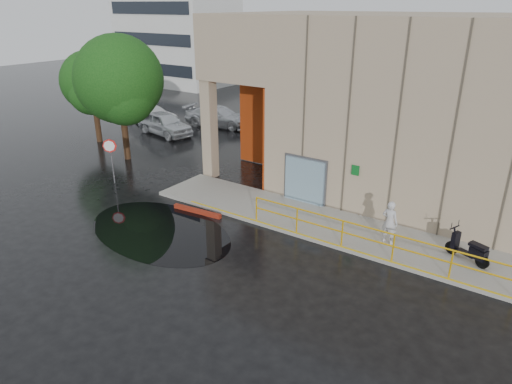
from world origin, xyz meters
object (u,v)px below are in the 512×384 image
person (390,222)px  car_b (152,115)px  car_a (165,123)px  tree_near (120,83)px  scooter (470,242)px  stop_sign (110,151)px  tree_far (92,84)px  red_curb (197,211)px  car_c (219,116)px

person → car_b: bearing=-12.9°
car_a → tree_near: size_ratio=0.66×
car_b → car_a: bearing=-123.4°
scooter → tree_near: size_ratio=0.24×
scooter → car_b: scooter is taller
stop_sign → tree_far: 8.23m
scooter → red_curb: scooter is taller
scooter → tree_near: (-18.70, 1.24, 3.51)m
car_b → tree_near: (5.08, -6.73, 3.73)m
person → stop_sign: (-13.63, -1.49, 0.72)m
scooter → car_b: (-23.78, 7.97, -0.22)m
scooter → stop_sign: 16.46m
car_b → tree_near: bearing=-148.1°
red_curb → car_c: size_ratio=0.47×
car_c → scooter: bearing=-127.7°
stop_sign → car_c: (-2.86, 12.01, -0.96)m
stop_sign → tree_near: bearing=111.8°
scooter → car_b: size_ratio=0.42×
red_curb → tree_near: bearing=157.9°
stop_sign → scooter: bearing=-10.2°
stop_sign → car_a: stop_sign is taller
tree_near → red_curb: bearing=-22.1°
person → tree_far: (-20.34, 2.82, 2.75)m
person → tree_near: tree_near is taller
car_a → tree_far: 5.33m
stop_sign → tree_far: (-6.71, 4.31, 2.04)m
car_b → red_curb: bearing=-132.3°
tree_near → tree_far: 4.59m
car_a → scooter: bearing=-96.6°
person → car_a: person is taller
car_b → person: bearing=-116.5°
red_curb → car_c: 15.11m
stop_sign → car_c: bearing=87.1°
tree_far → person: bearing=-7.9°
tree_far → car_b: bearing=97.7°
red_curb → car_b: bearing=142.8°
car_c → tree_near: (0.51, -9.02, 3.63)m
scooter → tree_near: 19.06m
car_a → car_b: car_a is taller
tree_near → stop_sign: bearing=-51.9°
person → scooter: person is taller
scooter → stop_sign: (-16.34, -1.76, 0.83)m
car_a → red_curb: bearing=-118.9°
car_a → tree_far: (-2.23, -3.83, 2.96)m
scooter → stop_sign: bearing=-151.9°
stop_sign → tree_near: size_ratio=0.33×
red_curb → car_a: size_ratio=0.52×
person → scooter: bearing=-165.8°
scooter → tree_far: size_ratio=0.29×
car_a → car_b: size_ratio=1.16×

